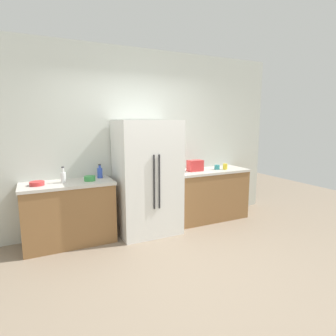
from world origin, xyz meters
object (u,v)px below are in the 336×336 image
(cup_a, at_px, (225,167))
(refrigerator, at_px, (147,177))
(bottle_b, at_px, (100,172))
(cup_b, at_px, (217,167))
(bowl_b, at_px, (37,184))
(bottle_a, at_px, (63,177))
(bowl_a, at_px, (90,178))
(toaster, at_px, (195,166))

(cup_a, bearing_deg, refrigerator, 179.77)
(bottle_b, relative_size, cup_b, 2.22)
(cup_b, distance_m, bowl_b, 2.89)
(bottle_b, xyz_separation_m, cup_b, (2.03, -0.15, -0.04))
(bottle_a, distance_m, bowl_a, 0.36)
(refrigerator, bearing_deg, toaster, 5.49)
(toaster, height_order, bowl_b, toaster)
(cup_a, bearing_deg, bottle_a, 177.83)
(toaster, bearing_deg, refrigerator, -174.51)
(bottle_a, xyz_separation_m, bottle_b, (0.53, 0.12, -0.00))
(cup_b, bearing_deg, bowl_a, 179.79)
(cup_a, xyz_separation_m, bowl_a, (-2.33, 0.07, -0.02))
(cup_a, bearing_deg, bowl_b, 178.52)
(bottle_b, bearing_deg, refrigerator, -17.33)
(toaster, distance_m, bowl_b, 2.46)
(bottle_b, bearing_deg, toaster, -4.44)
(cup_a, height_order, bowl_a, cup_a)
(cup_b, relative_size, bowl_b, 0.50)
(cup_b, xyz_separation_m, bowl_a, (-2.20, 0.01, -0.01))
(toaster, bearing_deg, bottle_a, 179.78)
(bottle_b, height_order, cup_b, bottle_b)
(toaster, height_order, cup_b, toaster)
(refrigerator, relative_size, bowl_a, 11.10)
(toaster, bearing_deg, bottle_b, 175.56)
(toaster, height_order, bowl_a, toaster)
(bowl_b, bearing_deg, refrigerator, -2.67)
(toaster, height_order, bottle_a, bottle_a)
(cup_b, xyz_separation_m, bowl_b, (-2.89, 0.01, -0.01))
(bowl_a, bearing_deg, bottle_a, 175.38)
(bottle_b, bearing_deg, bottle_a, -167.67)
(bottle_a, bearing_deg, cup_b, -0.81)
(toaster, relative_size, bowl_b, 1.39)
(bottle_a, xyz_separation_m, cup_a, (2.68, -0.10, -0.03))
(bottle_b, bearing_deg, bowl_a, -141.09)
(toaster, xyz_separation_m, bottle_a, (-2.12, 0.01, -0.01))
(toaster, distance_m, bowl_a, 1.77)
(refrigerator, height_order, bottle_b, refrigerator)
(bowl_a, bearing_deg, bottle_b, 38.91)
(cup_a, relative_size, bowl_a, 0.64)
(cup_b, bearing_deg, cup_a, -27.46)
(toaster, distance_m, cup_a, 0.57)
(refrigerator, bearing_deg, bowl_b, 177.33)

